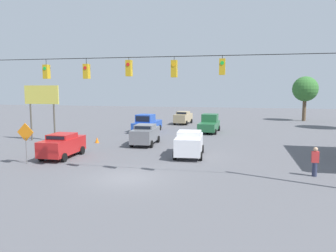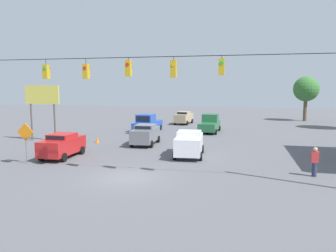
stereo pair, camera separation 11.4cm
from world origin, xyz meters
name	(u,v)px [view 1 (the left image)]	position (x,y,z in m)	size (l,w,h in m)	color
ground_plane	(127,178)	(0.00, 0.00, 0.00)	(140.00, 140.00, 0.00)	#56565B
overhead_signal_span	(130,91)	(-0.03, -0.54, 5.08)	(23.27, 0.38, 7.92)	#939399
sedan_white_crossing_near	(189,143)	(-2.59, -6.86, 1.02)	(2.37, 4.52, 1.95)	silver
sedan_red_parked_shoulder	(62,145)	(6.70, -4.33, 0.95)	(2.05, 4.28, 1.81)	red
pickup_truck_blue_withflow_far	(147,124)	(4.50, -19.66, 0.98)	(2.55, 5.43, 2.12)	#234CB2
sedan_grey_withflow_mid	(145,134)	(2.16, -11.04, 0.98)	(2.16, 4.42, 1.88)	slate
sedan_tan_withflow_deep	(183,117)	(1.70, -28.89, 0.95)	(2.31, 4.49, 1.82)	tan
pickup_truck_green_oncoming_deep	(209,124)	(-2.82, -20.89, 0.98)	(2.38, 5.29, 2.12)	#236038
traffic_cone_nearest	(60,153)	(7.03, -4.57, 0.28)	(0.39, 0.39, 0.55)	orange
traffic_cone_second	(83,145)	(6.94, -8.02, 0.28)	(0.39, 0.39, 0.55)	orange
traffic_cone_third	(97,140)	(6.95, -10.98, 0.28)	(0.39, 0.39, 0.55)	orange
roadside_billboard	(42,100)	(12.70, -11.01, 4.04)	(3.67, 0.16, 5.47)	#4C473D
work_zone_sign	(26,135)	(8.08, -1.99, 1.99)	(1.27, 0.06, 2.84)	slate
pedestrian	(315,162)	(-10.76, -2.76, 0.89)	(0.40, 0.28, 1.77)	#2D334C
tree_horizon_right	(305,89)	(-16.24, -37.39, 4.99)	(3.91, 3.91, 7.00)	brown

